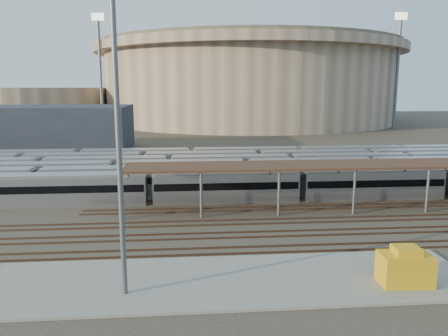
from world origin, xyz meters
TOP-DOWN VIEW (x-y plane):
  - ground at (0.00, 0.00)m, footprint 420.00×420.00m
  - apron at (-5.00, -15.00)m, footprint 50.00×9.00m
  - subway_trains at (-1.90, 18.50)m, footprint 127.63×23.90m
  - inspection_shed at (22.00, 4.00)m, footprint 60.30×6.00m
  - empty_tracks at (0.00, -5.00)m, footprint 170.00×9.62m
  - stadium at (25.00, 140.00)m, footprint 124.00×124.00m
  - secondary_arena at (-60.00, 130.00)m, footprint 56.00×56.00m
  - service_building at (-35.00, 55.00)m, footprint 42.00×20.00m
  - floodlight_0 at (-30.00, 110.00)m, footprint 4.00×1.00m
  - floodlight_2 at (70.00, 100.00)m, footprint 4.00×1.00m
  - floodlight_3 at (-10.00, 160.00)m, footprint 4.00×1.00m
  - yard_light_pole at (-5.24, -16.58)m, footprint 0.81×0.36m
  - yellow_equipment at (14.49, -16.77)m, footprint 3.66×2.41m

SIDE VIEW (x-z plane):
  - ground at x=0.00m, z-range 0.00..0.00m
  - empty_tracks at x=0.00m, z-range 0.00..0.18m
  - apron at x=-5.00m, z-range 0.00..0.20m
  - yellow_equipment at x=14.49m, z-range 0.20..2.42m
  - subway_trains at x=-1.90m, z-range 0.00..3.60m
  - inspection_shed at x=22.00m, z-range 2.33..7.63m
  - service_building at x=-35.00m, z-range 0.00..10.00m
  - secondary_arena at x=-60.00m, z-range 0.00..14.00m
  - yard_light_pole at x=-5.24m, z-range 0.28..23.12m
  - stadium at x=25.00m, z-range 0.22..32.72m
  - floodlight_0 at x=-30.00m, z-range 1.45..39.85m
  - floodlight_2 at x=70.00m, z-range 1.45..39.85m
  - floodlight_3 at x=-10.00m, z-range 1.45..39.85m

